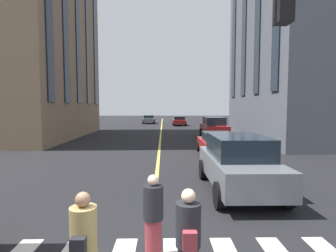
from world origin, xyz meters
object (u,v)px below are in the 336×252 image
Objects in this scene: car_red_oncoming at (179,121)px; pedestrian_far at (153,217)px; pedestrian_companion at (188,243)px; car_grey_parked_b at (238,163)px; car_red_parked_a at (217,143)px; car_grey_trailing at (149,119)px; car_red_far at (214,127)px; pedestrian_near at (84,249)px.

pedestrian_far reaches higher than car_red_oncoming.
car_red_oncoming is at bearing -3.14° from pedestrian_companion.
car_red_parked_a is at bearing -5.29° from car_grey_parked_b.
car_grey_trailing is (36.16, 4.96, -0.27)m from car_grey_parked_b.
car_red_far reaches higher than pedestrian_companion.
car_grey_parked_b is 6.65m from car_red_parked_a.
car_red_far reaches higher than car_grey_trailing.
pedestrian_near is (-36.59, 3.50, 0.13)m from car_red_oncoming.
car_red_far is 2.84× the size of pedestrian_near.
car_red_far is 21.47m from pedestrian_near.
pedestrian_near is at bearing -178.16° from car_grey_trailing.
pedestrian_companion is (-20.51, 4.25, -0.15)m from car_red_far.
pedestrian_far is at bearing -37.82° from pedestrian_near.
car_grey_trailing is at bearing 10.69° from car_red_parked_a.
car_grey_parked_b is 2.87× the size of pedestrian_companion.
car_red_oncoming is at bearing 1.72° from car_red_parked_a.
car_grey_parked_b is 15.68m from car_red_far.
car_red_oncoming is 1.00× the size of car_red_parked_a.
pedestrian_far reaches higher than car_grey_trailing.
car_red_far is 1.07× the size of car_red_parked_a.
pedestrian_near is at bearing 164.46° from car_red_far.
car_grey_parked_b is at bearing 174.71° from car_red_parked_a.
pedestrian_near reaches higher than car_red_oncoming.
car_grey_parked_b is 1.07× the size of car_red_oncoming.
car_red_oncoming is 1.00× the size of car_grey_trailing.
car_red_far is 2.87× the size of pedestrian_companion.
car_red_far is (-15.91, -2.25, 0.27)m from car_red_oncoming.
pedestrian_companion is at bearing -151.42° from pedestrian_far.
car_grey_parked_b is 4.77m from pedestrian_far.
car_grey_parked_b is 5.41m from pedestrian_companion.
car_grey_parked_b is 36.50m from car_grey_trailing.
car_red_parked_a is at bearing -169.31° from car_grey_trailing.
pedestrian_companion is 1.03× the size of pedestrian_far.
car_grey_trailing is 2.66× the size of pedestrian_near.
car_red_oncoming is at bearing 8.06° from car_red_far.
car_red_far is at bearing -9.57° from car_red_parked_a.
pedestrian_companion is (-4.97, 2.13, -0.15)m from car_grey_parked_b.
car_red_far is at bearing -7.76° from car_grey_parked_b.
car_grey_trailing is at bearing 1.84° from pedestrian_near.
pedestrian_near reaches higher than pedestrian_far.
car_red_parked_a is at bearing -19.85° from pedestrian_near.
pedestrian_near is (-20.68, 5.75, -0.14)m from car_red_far.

